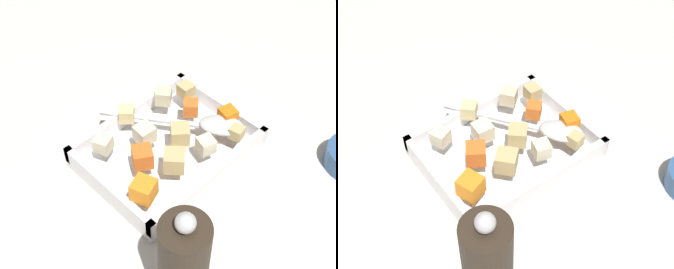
# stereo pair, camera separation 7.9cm
# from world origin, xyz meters

# --- Properties ---
(ground_plane) EXTENTS (4.00, 4.00, 0.00)m
(ground_plane) POSITION_xyz_m (0.00, 0.00, 0.00)
(ground_plane) COLOR beige
(baking_dish) EXTENTS (0.29, 0.22, 0.05)m
(baking_dish) POSITION_xyz_m (0.02, 0.01, 0.01)
(baking_dish) COLOR silver
(baking_dish) RESTS_ON ground_plane
(carrot_chunk_corner_ne) EXTENTS (0.04, 0.04, 0.03)m
(carrot_chunk_corner_ne) POSITION_xyz_m (-0.09, -0.05, 0.06)
(carrot_chunk_corner_ne) COLOR orange
(carrot_chunk_corner_ne) RESTS_ON baking_dish
(carrot_chunk_corner_nw) EXTENTS (0.04, 0.04, 0.03)m
(carrot_chunk_corner_nw) POSITION_xyz_m (-0.05, -0.00, 0.06)
(carrot_chunk_corner_nw) COLOR orange
(carrot_chunk_corner_nw) RESTS_ON baking_dish
(carrot_chunk_corner_sw) EXTENTS (0.03, 0.03, 0.03)m
(carrot_chunk_corner_sw) POSITION_xyz_m (0.12, -0.03, 0.06)
(carrot_chunk_corner_sw) COLOR orange
(carrot_chunk_corner_sw) RESTS_ON baking_dish
(carrot_chunk_mid_right) EXTENTS (0.04, 0.04, 0.03)m
(carrot_chunk_mid_right) POSITION_xyz_m (0.09, 0.03, 0.06)
(carrot_chunk_mid_right) COLOR orange
(carrot_chunk_mid_right) RESTS_ON baking_dish
(potato_chunk_back_center) EXTENTS (0.03, 0.03, 0.03)m
(potato_chunk_back_center) POSITION_xyz_m (0.05, -0.05, 0.06)
(potato_chunk_back_center) COLOR beige
(potato_chunk_back_center) RESTS_ON baking_dish
(potato_chunk_near_right) EXTENTS (0.03, 0.03, 0.03)m
(potato_chunk_near_right) POSITION_xyz_m (-0.01, 0.04, 0.06)
(potato_chunk_near_right) COLOR beige
(potato_chunk_near_right) RESTS_ON baking_dish
(potato_chunk_far_right) EXTENTS (0.04, 0.04, 0.03)m
(potato_chunk_far_right) POSITION_xyz_m (0.03, -0.01, 0.06)
(potato_chunk_far_right) COLOR tan
(potato_chunk_far_right) RESTS_ON baking_dish
(potato_chunk_mid_left) EXTENTS (0.05, 0.05, 0.03)m
(potato_chunk_mid_left) POSITION_xyz_m (-0.02, -0.04, 0.06)
(potato_chunk_mid_left) COLOR tan
(potato_chunk_mid_left) RESTS_ON baking_dish
(potato_chunk_front_center) EXTENTS (0.04, 0.04, 0.03)m
(potato_chunk_front_center) POSITION_xyz_m (0.00, 0.09, 0.06)
(potato_chunk_front_center) COLOR #E0CC89
(potato_chunk_front_center) RESTS_ON baking_dish
(potato_chunk_center) EXTENTS (0.04, 0.04, 0.03)m
(potato_chunk_center) POSITION_xyz_m (-0.07, 0.07, 0.06)
(potato_chunk_center) COLOR beige
(potato_chunk_center) RESTS_ON baking_dish
(potato_chunk_near_left) EXTENTS (0.03, 0.03, 0.03)m
(potato_chunk_near_left) POSITION_xyz_m (0.12, 0.07, 0.06)
(potato_chunk_near_left) COLOR tan
(potato_chunk_near_left) RESTS_ON baking_dish
(potato_chunk_rim_edge) EXTENTS (0.03, 0.03, 0.02)m
(potato_chunk_rim_edge) POSITION_xyz_m (0.11, -0.07, 0.06)
(potato_chunk_rim_edge) COLOR tan
(potato_chunk_rim_edge) RESTS_ON baking_dish
(potato_chunk_heap_top) EXTENTS (0.04, 0.04, 0.03)m
(potato_chunk_heap_top) POSITION_xyz_m (0.08, 0.08, 0.06)
(potato_chunk_heap_top) COLOR beige
(potato_chunk_heap_top) RESTS_ON baking_dish
(serving_spoon) EXTENTS (0.17, 0.23, 0.02)m
(serving_spoon) POSITION_xyz_m (0.09, -0.03, 0.06)
(serving_spoon) COLOR silver
(serving_spoon) RESTS_ON baking_dish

